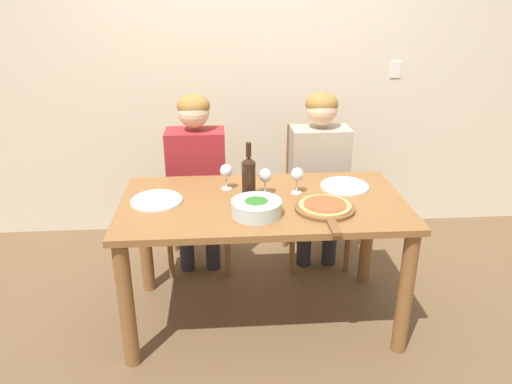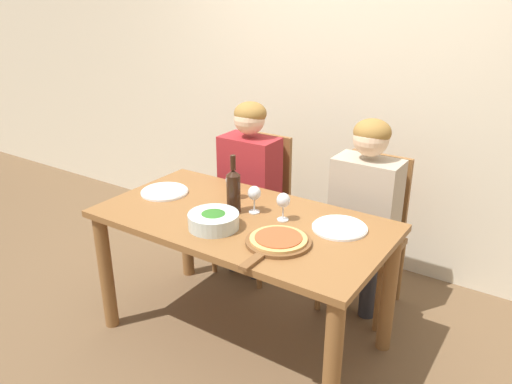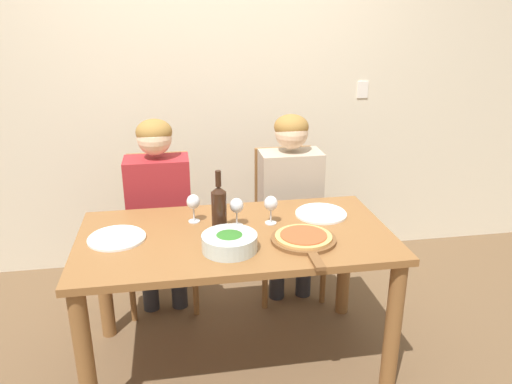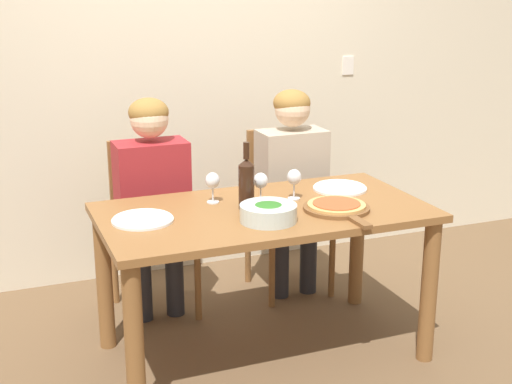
% 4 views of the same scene
% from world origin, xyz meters
% --- Properties ---
extents(ground_plane, '(40.00, 40.00, 0.00)m').
position_xyz_m(ground_plane, '(0.00, 0.00, 0.00)').
color(ground_plane, brown).
extents(back_wall, '(10.00, 0.06, 2.70)m').
position_xyz_m(back_wall, '(0.00, 1.26, 1.35)').
color(back_wall, beige).
rests_on(back_wall, ground).
extents(dining_table, '(1.54, 0.82, 0.75)m').
position_xyz_m(dining_table, '(0.00, 0.00, 0.63)').
color(dining_table, brown).
rests_on(dining_table, ground).
extents(chair_left, '(0.42, 0.42, 0.95)m').
position_xyz_m(chair_left, '(-0.38, 0.74, 0.50)').
color(chair_left, brown).
rests_on(chair_left, ground).
extents(chair_right, '(0.42, 0.42, 0.95)m').
position_xyz_m(chair_right, '(0.43, 0.74, 0.50)').
color(chair_right, brown).
rests_on(chair_right, ground).
extents(person_woman, '(0.47, 0.51, 1.21)m').
position_xyz_m(person_woman, '(-0.38, 0.62, 0.72)').
color(person_woman, '#28282D').
rests_on(person_woman, ground).
extents(person_man, '(0.47, 0.51, 1.21)m').
position_xyz_m(person_man, '(0.43, 0.62, 0.72)').
color(person_man, '#28282D').
rests_on(person_man, ground).
extents(wine_bottle, '(0.07, 0.07, 0.32)m').
position_xyz_m(wine_bottle, '(-0.08, 0.03, 0.88)').
color(wine_bottle, black).
rests_on(wine_bottle, dining_table).
extents(broccoli_bowl, '(0.26, 0.26, 0.08)m').
position_xyz_m(broccoli_bowl, '(-0.05, -0.17, 0.79)').
color(broccoli_bowl, silver).
rests_on(broccoli_bowl, dining_table).
extents(dinner_plate_left, '(0.28, 0.28, 0.02)m').
position_xyz_m(dinner_plate_left, '(-0.57, 0.03, 0.76)').
color(dinner_plate_left, white).
rests_on(dinner_plate_left, dining_table).
extents(dinner_plate_right, '(0.28, 0.28, 0.02)m').
position_xyz_m(dinner_plate_right, '(0.49, 0.16, 0.76)').
color(dinner_plate_right, white).
rests_on(dinner_plate_right, dining_table).
extents(pizza_on_board, '(0.31, 0.45, 0.04)m').
position_xyz_m(pizza_on_board, '(0.31, -0.15, 0.77)').
color(pizza_on_board, brown).
rests_on(pizza_on_board, dining_table).
extents(wine_glass_left, '(0.07, 0.07, 0.15)m').
position_xyz_m(wine_glass_left, '(-0.19, 0.18, 0.86)').
color(wine_glass_left, silver).
rests_on(wine_glass_left, dining_table).
extents(wine_glass_right, '(0.07, 0.07, 0.15)m').
position_xyz_m(wine_glass_right, '(0.20, 0.09, 0.86)').
color(wine_glass_right, silver).
rests_on(wine_glass_right, dining_table).
extents(wine_glass_centre, '(0.07, 0.07, 0.15)m').
position_xyz_m(wine_glass_centre, '(0.02, 0.09, 0.86)').
color(wine_glass_centre, silver).
rests_on(wine_glass_centre, dining_table).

